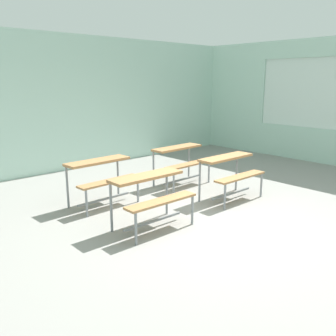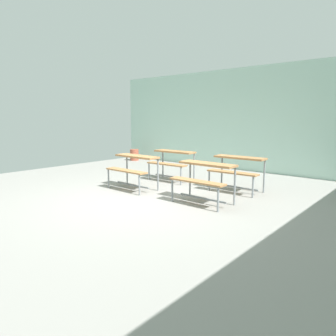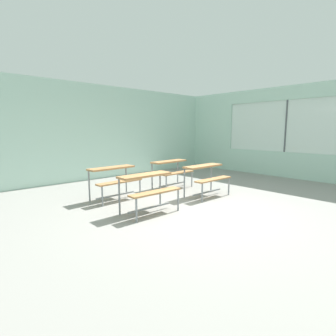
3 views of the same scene
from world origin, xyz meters
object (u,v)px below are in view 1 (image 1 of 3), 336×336
(desk_bench_r0c0, at_px, (151,189))
(desk_bench_r1c0, at_px, (102,172))
(desk_bench_r1c1, at_px, (181,156))
(desk_bench_r0c1, at_px, (231,167))

(desk_bench_r0c0, bearing_deg, desk_bench_r1c0, 89.70)
(desk_bench_r1c1, bearing_deg, desk_bench_r0c1, -92.41)
(desk_bench_r0c1, height_order, desk_bench_r1c0, same)
(desk_bench_r1c0, xyz_separation_m, desk_bench_r1c1, (1.80, -0.00, 0.00))
(desk_bench_r0c0, distance_m, desk_bench_r1c0, 1.28)
(desk_bench_r0c0, bearing_deg, desk_bench_r0c1, 2.52)
(desk_bench_r0c1, relative_size, desk_bench_r1c0, 0.99)
(desk_bench_r0c0, xyz_separation_m, desk_bench_r1c1, (1.83, 1.28, 0.00))
(desk_bench_r1c0, distance_m, desk_bench_r1c1, 1.80)
(desk_bench_r0c1, distance_m, desk_bench_r1c0, 2.17)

